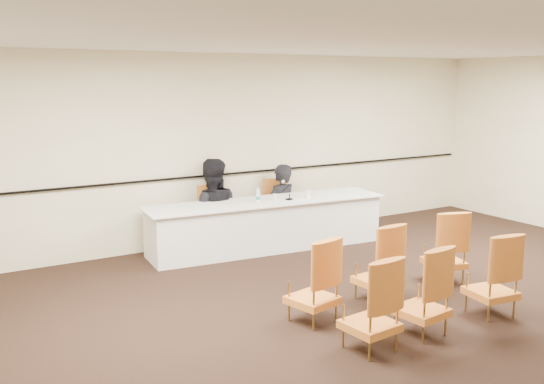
# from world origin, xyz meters

# --- Properties ---
(floor) EXTENTS (10.00, 10.00, 0.00)m
(floor) POSITION_xyz_m (0.00, 0.00, 0.00)
(floor) COLOR black
(floor) RESTS_ON ground
(ceiling) EXTENTS (10.00, 10.00, 0.00)m
(ceiling) POSITION_xyz_m (0.00, 0.00, 3.00)
(ceiling) COLOR silver
(ceiling) RESTS_ON ground
(wall_back) EXTENTS (10.00, 0.04, 3.00)m
(wall_back) POSITION_xyz_m (0.00, 4.00, 1.50)
(wall_back) COLOR beige
(wall_back) RESTS_ON ground
(wall_rail) EXTENTS (9.80, 0.04, 0.03)m
(wall_rail) POSITION_xyz_m (0.00, 3.96, 1.10)
(wall_rail) COLOR black
(wall_rail) RESTS_ON wall_back
(panel_table) EXTENTS (3.86, 1.21, 0.76)m
(panel_table) POSITION_xyz_m (0.07, 3.20, 0.38)
(panel_table) COLOR white
(panel_table) RESTS_ON ground
(panelist_main) EXTENTS (0.69, 0.53, 1.70)m
(panelist_main) POSITION_xyz_m (0.65, 3.71, 0.38)
(panelist_main) COLOR black
(panelist_main) RESTS_ON ground
(panelist_main_chair) EXTENTS (0.54, 0.54, 0.95)m
(panelist_main_chair) POSITION_xyz_m (0.65, 3.71, 0.47)
(panelist_main_chair) COLOR orange
(panelist_main_chair) RESTS_ON ground
(panelist_second) EXTENTS (1.11, 1.00, 1.87)m
(panelist_second) POSITION_xyz_m (-0.57, 3.82, 0.45)
(panelist_second) COLOR black
(panelist_second) RESTS_ON ground
(panelist_second_chair) EXTENTS (0.54, 0.54, 0.95)m
(panelist_second_chair) POSITION_xyz_m (-0.57, 3.82, 0.47)
(panelist_second_chair) COLOR orange
(panelist_second_chair) RESTS_ON ground
(papers) EXTENTS (0.36, 0.32, 0.00)m
(papers) POSITION_xyz_m (0.57, 3.05, 0.76)
(papers) COLOR white
(papers) RESTS_ON panel_table
(microphone) EXTENTS (0.13, 0.22, 0.30)m
(microphone) POSITION_xyz_m (0.40, 3.07, 0.91)
(microphone) COLOR black
(microphone) RESTS_ON panel_table
(water_bottle) EXTENTS (0.09, 0.09, 0.22)m
(water_bottle) POSITION_xyz_m (-0.10, 3.18, 0.87)
(water_bottle) COLOR teal
(water_bottle) RESTS_ON panel_table
(drinking_glass) EXTENTS (0.08, 0.08, 0.10)m
(drinking_glass) POSITION_xyz_m (0.20, 3.16, 0.81)
(drinking_glass) COLOR silver
(drinking_glass) RESTS_ON panel_table
(coffee_cup) EXTENTS (0.09, 0.09, 0.12)m
(coffee_cup) POSITION_xyz_m (0.74, 3.05, 0.82)
(coffee_cup) COLOR white
(coffee_cup) RESTS_ON panel_table
(aud_chair_front_left) EXTENTS (0.60, 0.60, 0.95)m
(aud_chair_front_left) POSITION_xyz_m (-0.99, 0.44, 0.47)
(aud_chair_front_left) COLOR orange
(aud_chair_front_left) RESTS_ON ground
(aud_chair_front_mid) EXTENTS (0.53, 0.53, 0.95)m
(aud_chair_front_mid) POSITION_xyz_m (0.03, 0.57, 0.47)
(aud_chair_front_mid) COLOR orange
(aud_chair_front_mid) RESTS_ON ground
(aud_chair_front_right) EXTENTS (0.63, 0.63, 0.95)m
(aud_chair_front_right) POSITION_xyz_m (1.25, 0.67, 0.47)
(aud_chair_front_right) COLOR orange
(aud_chair_front_right) RESTS_ON ground
(aud_chair_back_left) EXTENTS (0.54, 0.54, 0.95)m
(aud_chair_back_left) POSITION_xyz_m (-0.92, -0.42, 0.47)
(aud_chair_back_left) COLOR orange
(aud_chair_back_left) RESTS_ON ground
(aud_chair_back_mid) EXTENTS (0.55, 0.55, 0.95)m
(aud_chair_back_mid) POSITION_xyz_m (-0.23, -0.40, 0.47)
(aud_chair_back_mid) COLOR orange
(aud_chair_back_mid) RESTS_ON ground
(aud_chair_back_right) EXTENTS (0.57, 0.57, 0.95)m
(aud_chair_back_right) POSITION_xyz_m (0.83, -0.41, 0.47)
(aud_chair_back_right) COLOR orange
(aud_chair_back_right) RESTS_ON ground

